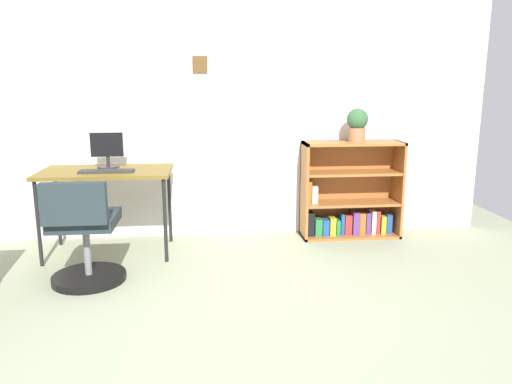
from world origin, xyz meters
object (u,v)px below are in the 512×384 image
keyboard (107,171)px  bookshelf_low (348,196)px  potted_plant_on_shelf (357,124)px  monitor (107,150)px  office_chair (84,239)px  desk (106,177)px

keyboard → bookshelf_low: 2.16m
potted_plant_on_shelf → keyboard: bearing=-170.7°
monitor → keyboard: (0.03, -0.22, -0.14)m
office_chair → bookshelf_low: 2.37m
desk → keyboard: (0.03, -0.11, 0.06)m
desk → bookshelf_low: bookshelf_low is taller
keyboard → bookshelf_low: size_ratio=0.47×
keyboard → bookshelf_low: bearing=10.9°
desk → bookshelf_low: 2.16m
monitor → bookshelf_low: bearing=4.9°
keyboard → office_chair: size_ratio=0.54×
monitor → keyboard: 0.26m
office_chair → potted_plant_on_shelf: size_ratio=2.60×
bookshelf_low → potted_plant_on_shelf: (0.04, -0.05, 0.67)m
monitor → potted_plant_on_shelf: bearing=3.4°
monitor → potted_plant_on_shelf: potted_plant_on_shelf is taller
monitor → office_chair: monitor is taller
monitor → desk: bearing=-90.2°
potted_plant_on_shelf → monitor: bearing=-176.6°
keyboard → bookshelf_low: bookshelf_low is taller
keyboard → potted_plant_on_shelf: bearing=9.3°
keyboard → office_chair: (-0.08, -0.54, -0.38)m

